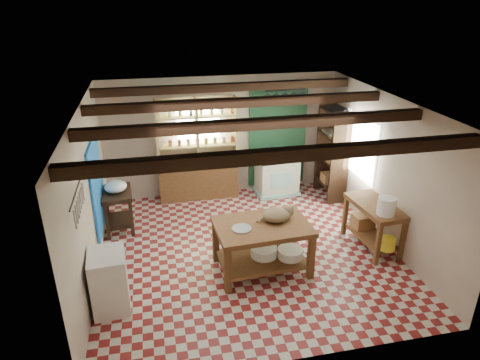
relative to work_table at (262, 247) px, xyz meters
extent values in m
cube|color=maroon|center=(-0.11, 0.59, -0.43)|extent=(5.00, 5.00, 0.02)
cube|color=#4E4D53|center=(-0.11, 0.59, 2.18)|extent=(5.00, 5.00, 0.02)
cube|color=#C0AE9B|center=(-0.11, 3.09, 0.88)|extent=(5.00, 0.04, 2.60)
cube|color=#C0AE9B|center=(-0.11, -1.91, 0.88)|extent=(5.00, 0.04, 2.60)
cube|color=#C0AE9B|center=(-2.61, 0.59, 0.88)|extent=(0.04, 5.00, 2.60)
cube|color=#C0AE9B|center=(2.39, 0.59, 0.88)|extent=(0.04, 5.00, 2.60)
cube|color=black|center=(-0.11, 0.59, 2.06)|extent=(5.00, 3.80, 0.15)
cube|color=blue|center=(-2.58, 1.49, 0.68)|extent=(0.04, 1.40, 1.60)
cube|color=#1B4328|center=(1.14, 3.06, 0.83)|extent=(1.30, 0.04, 2.30)
cube|color=silver|center=(-0.61, 3.07, 1.28)|extent=(0.90, 0.02, 0.80)
cube|color=silver|center=(2.37, 1.59, 0.98)|extent=(0.02, 1.30, 1.20)
cube|color=black|center=(-2.55, -0.61, 1.36)|extent=(0.06, 0.90, 0.28)
cube|color=black|center=(1.14, 2.64, 1.76)|extent=(0.86, 0.12, 0.36)
cube|color=#CDB976|center=(-0.66, 2.90, 0.68)|extent=(1.70, 0.34, 2.20)
cube|color=black|center=(2.17, 2.39, 0.58)|extent=(0.40, 0.86, 2.00)
cube|color=brown|center=(0.00, 0.00, 0.00)|extent=(1.52, 1.06, 0.83)
cube|color=beige|center=(1.06, 2.74, 0.02)|extent=(0.93, 0.66, 0.87)
cube|color=black|center=(-2.31, 1.82, -0.02)|extent=(0.59, 0.82, 0.79)
cube|color=white|center=(-2.33, -0.45, 0.03)|extent=(0.54, 0.63, 0.89)
cube|color=brown|center=(2.07, 0.26, 0.00)|extent=(0.68, 1.21, 0.83)
ellipsoid|color=#8B7451|center=(0.25, 0.06, 0.52)|extent=(0.53, 0.45, 0.21)
cylinder|color=#A2A2A9|center=(-0.35, -0.07, 0.43)|extent=(0.32, 0.32, 0.02)
cylinder|color=white|center=(0.05, 0.05, -0.12)|extent=(0.45, 0.45, 0.15)
cylinder|color=white|center=(0.45, -0.08, -0.12)|extent=(0.43, 0.43, 0.14)
cylinder|color=#A2A2A9|center=(0.81, 2.72, 0.57)|extent=(0.21, 0.21, 0.23)
cylinder|color=black|center=(1.16, 2.74, 0.55)|extent=(0.16, 0.16, 0.19)
ellipsoid|color=white|center=(-2.31, 1.82, 0.47)|extent=(0.44, 0.44, 0.20)
cylinder|color=white|center=(2.05, -0.09, 0.56)|extent=(0.32, 0.32, 0.30)
cube|color=#A67243|center=(2.04, 0.56, -0.07)|extent=(0.38, 0.32, 0.25)
cylinder|color=yellow|center=(2.11, -0.18, -0.10)|extent=(0.30, 0.30, 0.20)
camera|label=1|loc=(-1.56, -5.62, 3.75)|focal=32.00mm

